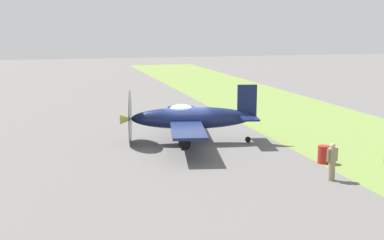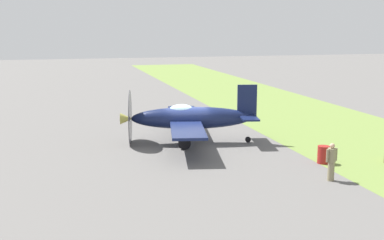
{
  "view_description": "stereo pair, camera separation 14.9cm",
  "coord_description": "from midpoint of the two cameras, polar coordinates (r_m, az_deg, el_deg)",
  "views": [
    {
      "loc": [
        -28.03,
        7.42,
        6.91
      ],
      "look_at": [
        0.28,
        -0.31,
        1.4
      ],
      "focal_mm": 47.4,
      "sensor_mm": 36.0,
      "label": 1
    },
    {
      "loc": [
        -28.07,
        7.28,
        6.91
      ],
      "look_at": [
        0.28,
        -0.31,
        1.4
      ],
      "focal_mm": 47.4,
      "sensor_mm": 36.0,
      "label": 2
    }
  ],
  "objects": [
    {
      "name": "grass_verge",
      "position": [
        34.13,
        17.3,
        -1.52
      ],
      "size": [
        120.0,
        11.0,
        0.01
      ],
      "primitive_type": "cube",
      "color": "olive",
      "rests_on": "ground"
    },
    {
      "name": "ground_plane",
      "position": [
        29.81,
        -0.57,
        -2.76
      ],
      "size": [
        160.0,
        160.0,
        0.0
      ],
      "primitive_type": "plane",
      "color": "#605E5B"
    },
    {
      "name": "ground_crew_chief",
      "position": [
        23.62,
        15.31,
        -4.46
      ],
      "size": [
        0.38,
        0.62,
        1.73
      ],
      "rotation": [
        0.0,
        0.0,
        1.81
      ],
      "color": "#847A5B",
      "rests_on": "ground"
    },
    {
      "name": "airplane_lead",
      "position": [
        29.82,
        -0.46,
        0.22
      ],
      "size": [
        10.24,
        8.17,
        3.63
      ],
      "rotation": [
        0.0,
        0.0,
        -0.2
      ],
      "color": "#141E47",
      "rests_on": "ground"
    },
    {
      "name": "fuel_drum",
      "position": [
        26.56,
        14.44,
        -3.78
      ],
      "size": [
        0.6,
        0.6,
        0.9
      ],
      "primitive_type": "cylinder",
      "color": "maroon",
      "rests_on": "ground"
    }
  ]
}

